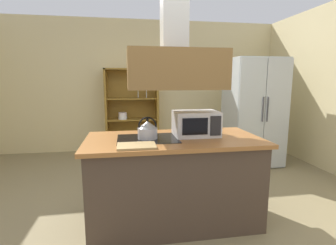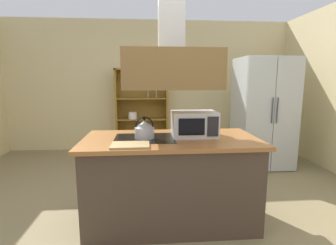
{
  "view_description": "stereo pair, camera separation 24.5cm",
  "coord_description": "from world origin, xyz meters",
  "px_view_note": "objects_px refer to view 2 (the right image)",
  "views": [
    {
      "loc": [
        -0.28,
        -2.49,
        1.48
      ],
      "look_at": [
        0.19,
        0.34,
        1.0
      ],
      "focal_mm": 27.22,
      "sensor_mm": 36.0,
      "label": 1
    },
    {
      "loc": [
        -0.04,
        -2.52,
        1.48
      ],
      "look_at": [
        0.19,
        0.34,
        1.0
      ],
      "focal_mm": 27.22,
      "sensor_mm": 36.0,
      "label": 2
    }
  ],
  "objects_px": {
    "refrigerator": "(263,113)",
    "microwave": "(194,124)",
    "kettle": "(144,129)",
    "cutting_board": "(130,145)",
    "dish_cabinet": "(142,115)"
  },
  "relations": [
    {
      "from": "kettle",
      "to": "cutting_board",
      "type": "xyz_separation_m",
      "value": [
        -0.12,
        -0.29,
        -0.08
      ]
    },
    {
      "from": "refrigerator",
      "to": "cutting_board",
      "type": "relative_size",
      "value": 5.43
    },
    {
      "from": "kettle",
      "to": "cutting_board",
      "type": "height_order",
      "value": "kettle"
    },
    {
      "from": "cutting_board",
      "to": "microwave",
      "type": "distance_m",
      "value": 0.75
    },
    {
      "from": "kettle",
      "to": "microwave",
      "type": "relative_size",
      "value": 0.48
    },
    {
      "from": "dish_cabinet",
      "to": "kettle",
      "type": "relative_size",
      "value": 7.78
    },
    {
      "from": "dish_cabinet",
      "to": "kettle",
      "type": "bearing_deg",
      "value": -88.23
    },
    {
      "from": "kettle",
      "to": "dish_cabinet",
      "type": "bearing_deg",
      "value": 91.77
    },
    {
      "from": "dish_cabinet",
      "to": "kettle",
      "type": "height_order",
      "value": "dish_cabinet"
    },
    {
      "from": "kettle",
      "to": "cutting_board",
      "type": "distance_m",
      "value": 0.33
    },
    {
      "from": "refrigerator",
      "to": "microwave",
      "type": "distance_m",
      "value": 2.17
    },
    {
      "from": "refrigerator",
      "to": "microwave",
      "type": "xyz_separation_m",
      "value": [
        -1.49,
        -1.57,
        0.11
      ]
    },
    {
      "from": "refrigerator",
      "to": "kettle",
      "type": "xyz_separation_m",
      "value": [
        -2.0,
        -1.64,
        0.07
      ]
    },
    {
      "from": "dish_cabinet",
      "to": "kettle",
      "type": "distance_m",
      "value": 2.8
    },
    {
      "from": "refrigerator",
      "to": "dish_cabinet",
      "type": "height_order",
      "value": "refrigerator"
    }
  ]
}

